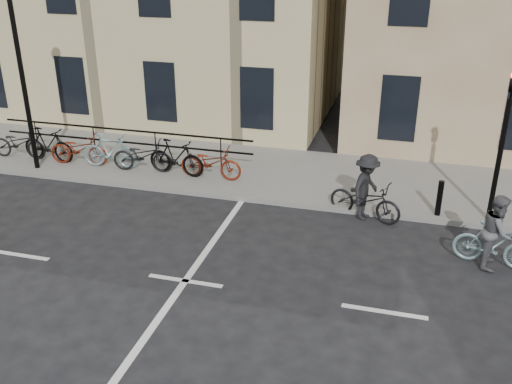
% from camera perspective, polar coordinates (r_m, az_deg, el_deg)
% --- Properties ---
extents(ground, '(120.00, 120.00, 0.00)m').
position_cam_1_polar(ground, '(11.89, -7.08, -8.82)').
color(ground, black).
rests_on(ground, ground).
extents(sidewalk, '(46.00, 4.00, 0.15)m').
position_cam_1_polar(sidewalk, '(18.30, -11.73, 3.21)').
color(sidewalk, slate).
rests_on(sidewalk, ground).
extents(traffic_light, '(0.18, 0.30, 3.90)m').
position_cam_1_polar(traffic_light, '(14.25, 23.62, 5.84)').
color(traffic_light, black).
rests_on(traffic_light, sidewalk).
extents(lamp_post, '(0.36, 0.36, 5.28)m').
position_cam_1_polar(lamp_post, '(17.42, -22.65, 12.55)').
color(lamp_post, black).
rests_on(lamp_post, sidewalk).
extents(bollard_east, '(0.14, 0.14, 0.90)m').
position_cam_1_polar(bollard_east, '(14.66, 17.87, -0.58)').
color(bollard_east, black).
rests_on(bollard_east, sidewalk).
extents(parked_bikes, '(8.30, 1.23, 1.05)m').
position_cam_1_polar(parked_bikes, '(17.48, -14.30, 3.95)').
color(parked_bikes, black).
rests_on(parked_bikes, sidewalk).
extents(cyclist_grey, '(1.73, 0.88, 1.62)m').
position_cam_1_polar(cyclist_grey, '(13.02, 22.84, -4.26)').
color(cyclist_grey, '#7B9CA1').
rests_on(cyclist_grey, ground).
extents(cyclist_dark, '(2.00, 1.25, 1.68)m').
position_cam_1_polar(cyclist_dark, '(14.30, 10.91, -0.17)').
color(cyclist_dark, black).
rests_on(cyclist_dark, ground).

